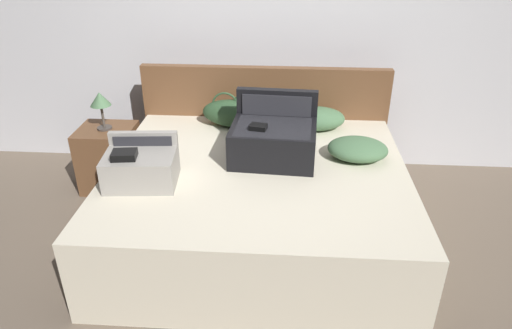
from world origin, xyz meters
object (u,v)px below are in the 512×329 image
duffel_bag (235,113)px  pillow_near_headboard (316,118)px  hard_case_large (274,138)px  table_lamp (100,101)px  nightstand (110,158)px  hard_case_medium (141,166)px  pillow_center_head (358,149)px  bed (257,204)px

duffel_bag → pillow_near_headboard: duffel_bag is taller
hard_case_large → table_lamp: 1.44m
hard_case_large → nightstand: hard_case_large is taller
hard_case_medium → pillow_center_head: 1.44m
duffel_bag → hard_case_large: bearing=-58.3°
hard_case_large → table_lamp: hard_case_large is taller
hard_case_medium → duffel_bag: bearing=57.1°
hard_case_large → duffel_bag: bearing=125.3°
hard_case_large → nightstand: size_ratio=1.13×
hard_case_large → pillow_near_headboard: size_ratio=1.34×
hard_case_medium → pillow_center_head: hard_case_medium is taller
pillow_center_head → hard_case_medium: bearing=-162.9°
pillow_near_headboard → nightstand: (-1.68, -0.06, -0.37)m
pillow_near_headboard → table_lamp: size_ratio=1.45×
pillow_near_headboard → nightstand: 1.72m
duffel_bag → nightstand: size_ratio=1.07×
duffel_bag → table_lamp: bearing=-177.2°
pillow_near_headboard → bed: bearing=-120.9°
bed → hard_case_medium: 0.84m
table_lamp → hard_case_medium: bearing=-56.9°
bed → pillow_near_headboard: 0.88m
duffel_bag → nightstand: 1.12m
bed → pillow_center_head: (0.67, 0.19, 0.35)m
nightstand → table_lamp: table_lamp is taller
duffel_bag → pillow_near_headboard: (0.63, 0.01, -0.03)m
duffel_bag → nightstand: bearing=-177.2°
hard_case_medium → nightstand: hard_case_medium is taller
pillow_near_headboard → pillow_center_head: size_ratio=1.09×
duffel_bag → hard_case_medium: bearing=-118.0°
hard_case_large → hard_case_medium: bearing=-149.8°
duffel_bag → pillow_center_head: duffel_bag is taller
pillow_near_headboard → pillow_center_head: pillow_near_headboard is taller
bed → pillow_near_headboard: pillow_near_headboard is taller
pillow_near_headboard → pillow_center_head: bearing=-62.5°
duffel_bag → bed: bearing=-72.3°
duffel_bag → nightstand: (-1.05, -0.05, -0.40)m
bed → table_lamp: 1.49m
hard_case_large → pillow_near_headboard: bearing=62.6°
bed → table_lamp: (-1.27, 0.63, 0.48)m
duffel_bag → pillow_center_head: 1.02m
pillow_near_headboard → hard_case_medium: bearing=-140.5°
duffel_bag → pillow_center_head: bearing=-29.0°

